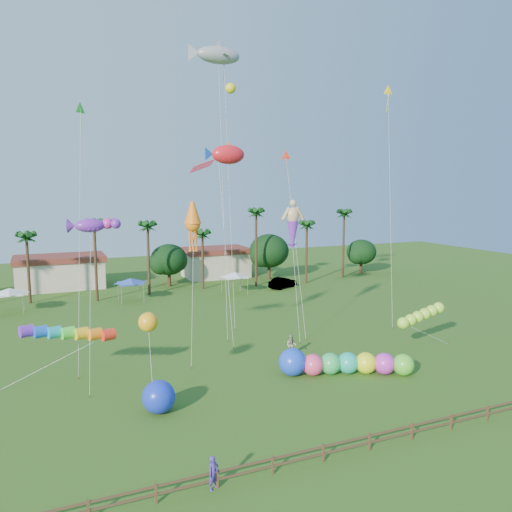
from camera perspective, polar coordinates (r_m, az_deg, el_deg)
name	(u,v)px	position (r m, az deg, el deg)	size (l,w,h in m)	color
ground	(315,407)	(35.17, 6.78, -16.79)	(160.00, 160.00, 0.00)	#285116
tree_line	(187,258)	(74.97, -7.84, -0.20)	(69.46, 8.91, 11.00)	#3A2819
buildings_row	(136,270)	(79.67, -13.60, -1.53)	(35.00, 7.00, 4.00)	beige
tent_row	(131,281)	(65.79, -14.06, -2.83)	(31.00, 4.00, 0.60)	white
fence	(369,440)	(30.41, 12.83, -19.79)	(36.12, 0.12, 1.00)	brown
car_b	(283,283)	(73.41, 3.06, -3.07)	(1.68, 4.81, 1.58)	#4C4C54
spectator_a	(213,473)	(26.51, -4.89, -23.46)	(0.62, 0.41, 1.71)	#3D2C9A
spectator_b	(291,345)	(44.41, 4.06, -10.15)	(0.91, 0.71, 1.86)	gray
caterpillar_inflatable	(341,363)	(40.65, 9.67, -12.00)	(10.28, 5.68, 2.18)	#FF4379
blue_ball	(159,397)	(34.35, -11.07, -15.52)	(2.17, 2.17, 2.17)	#1730D3
rainbow_tube	(85,337)	(39.48, -18.94, -8.78)	(9.33, 2.20, 4.08)	red
green_worm	(403,323)	(46.49, 16.47, -7.37)	(8.50, 1.39, 3.33)	#ABF536
orange_ball_kite	(148,322)	(35.54, -12.21, -7.39)	(1.62, 2.50, 6.10)	#FDA614
merman_kite	(293,227)	(49.49, 4.22, 3.30)	(2.18, 4.52, 13.04)	#E1B680
fish_kite	(228,155)	(48.96, -3.19, 11.50)	(5.14, 6.10, 18.80)	red
shark_kite	(218,55)	(55.05, -4.31, 21.90)	(6.49, 9.15, 29.15)	gray
squid_kite	(193,225)	(43.70, -7.24, 3.59)	(2.30, 4.76, 13.55)	orange
lobster_kite	(90,225)	(39.37, -18.43, 3.33)	(4.33, 5.61, 12.56)	purple
delta_kite_red	(286,160)	(51.31, 3.49, 10.95)	(1.18, 5.15, 18.36)	red
delta_kite_yellow	(388,95)	(57.71, 14.88, 17.36)	(2.35, 4.43, 25.53)	yellow
delta_kite_green	(80,114)	(43.37, -19.43, 15.02)	(1.94, 4.23, 21.39)	#33DA36
delta_kite_blue	(224,64)	(55.14, -3.69, 21.06)	(1.40, 4.06, 28.41)	#1C4AFE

